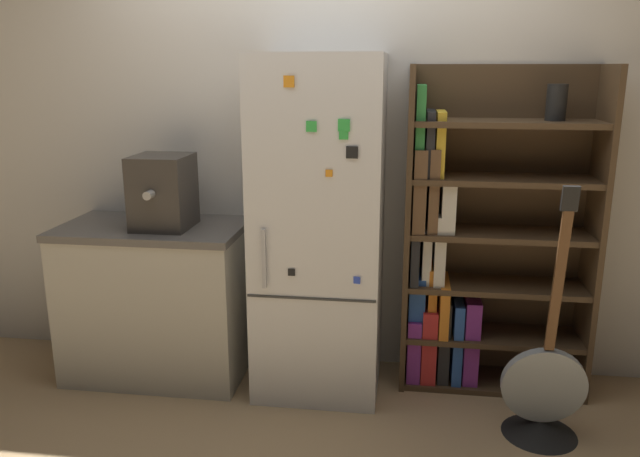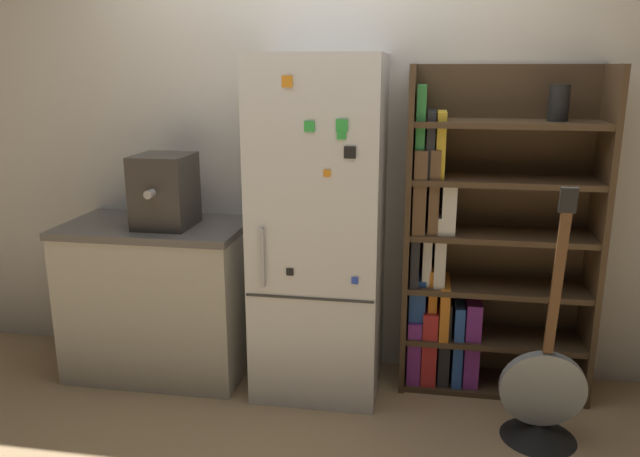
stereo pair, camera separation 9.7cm
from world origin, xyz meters
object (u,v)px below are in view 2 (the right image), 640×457
at_px(bookshelf, 472,254).
at_px(guitar, 541,405).
at_px(refrigerator, 319,229).
at_px(espresso_machine, 165,191).

bearing_deg(bookshelf, guitar, -58.56).
height_order(refrigerator, espresso_machine, refrigerator).
bearing_deg(bookshelf, refrigerator, -168.95).
height_order(refrigerator, guitar, refrigerator).
distance_m(refrigerator, bookshelf, 0.84).
bearing_deg(refrigerator, bookshelf, 11.05).
relative_size(bookshelf, guitar, 1.39).
xyz_separation_m(refrigerator, espresso_machine, (-0.85, -0.03, 0.18)).
height_order(bookshelf, guitar, bookshelf).
bearing_deg(guitar, refrigerator, 162.04).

